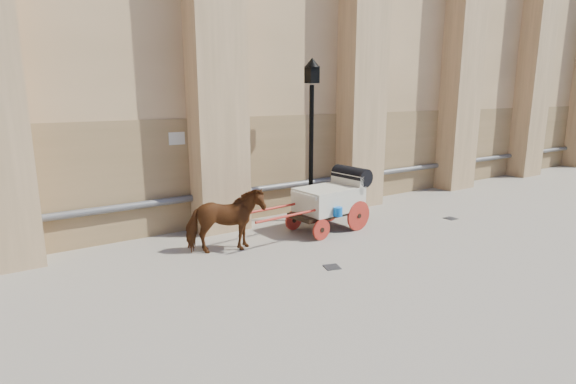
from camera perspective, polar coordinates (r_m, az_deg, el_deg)
ground at (r=10.10m, az=5.71°, el=-8.76°), size 90.00×90.00×0.00m
horse at (r=10.49m, az=-7.96°, el=-3.66°), size 1.94×1.26×1.51m
carriage at (r=12.21m, az=5.64°, el=-0.64°), size 3.84×1.43×1.65m
street_lamp at (r=12.70m, az=2.97°, el=7.05°), size 0.43×0.43×4.58m
drain_grate_near at (r=9.77m, az=5.62°, el=-9.47°), size 0.40×0.40×0.01m
drain_grate_far at (r=14.18m, az=19.94°, el=-3.17°), size 0.33×0.33×0.01m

